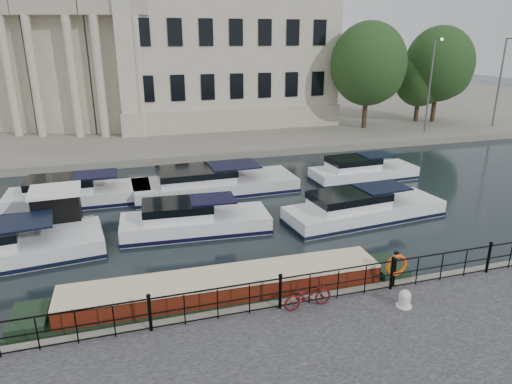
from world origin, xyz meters
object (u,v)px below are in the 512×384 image
bicycle (308,296)px  mooring_bollard (405,299)px  harbour_hut (58,213)px  life_ring_post (396,266)px  narrowboat (226,297)px

bicycle → mooring_bollard: bicycle is taller
mooring_bollard → harbour_hut: harbour_hut is taller
mooring_bollard → bicycle: bearing=164.3°
life_ring_post → narrowboat: bearing=166.4°
harbour_hut → life_ring_post: bearing=-43.0°
life_ring_post → narrowboat: life_ring_post is taller
bicycle → mooring_bollard: bearing=-109.8°
mooring_bollard → life_ring_post: life_ring_post is taller
life_ring_post → harbour_hut: harbour_hut is taller
narrowboat → life_ring_post: bearing=-12.2°
harbour_hut → mooring_bollard: bearing=-47.1°
life_ring_post → harbour_hut: size_ratio=0.41×
bicycle → harbour_hut: 12.96m
narrowboat → harbour_hut: harbour_hut is taller
narrowboat → harbour_hut: bearing=127.2°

